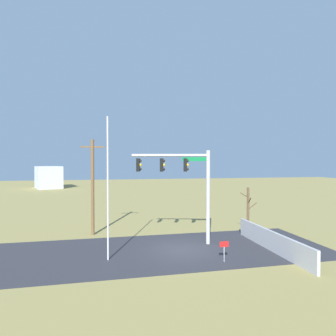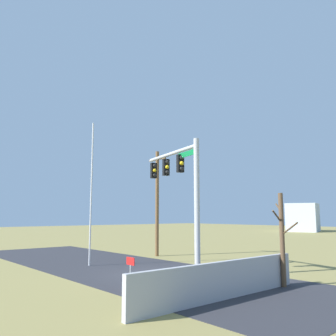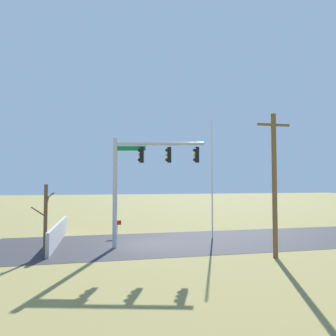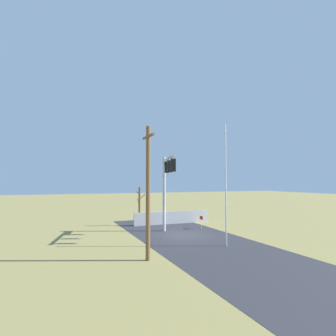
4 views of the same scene
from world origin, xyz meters
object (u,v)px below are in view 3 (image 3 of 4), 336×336
(utility_pole, at_px, (274,182))
(open_sign, at_px, (117,225))
(bare_tree, at_px, (45,219))
(flagpole, at_px, (212,178))
(signal_mast, at_px, (141,171))

(utility_pole, distance_m, open_sign, 11.70)
(open_sign, bearing_deg, bare_tree, 49.61)
(open_sign, bearing_deg, flagpole, 165.50)
(utility_pole, bearing_deg, flagpole, -78.44)
(utility_pole, bearing_deg, signal_mast, -29.75)
(flagpole, relative_size, bare_tree, 2.21)
(signal_mast, height_order, utility_pole, utility_pole)
(signal_mast, xyz_separation_m, open_sign, (1.21, -4.04, -3.85))
(signal_mast, distance_m, open_sign, 5.71)
(flagpole, bearing_deg, utility_pole, 101.56)
(bare_tree, xyz_separation_m, open_sign, (-4.16, -4.89, -1.11))
(bare_tree, bearing_deg, open_sign, -130.39)
(bare_tree, bearing_deg, flagpole, -163.89)
(utility_pole, distance_m, bare_tree, 12.71)
(utility_pole, relative_size, bare_tree, 1.98)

